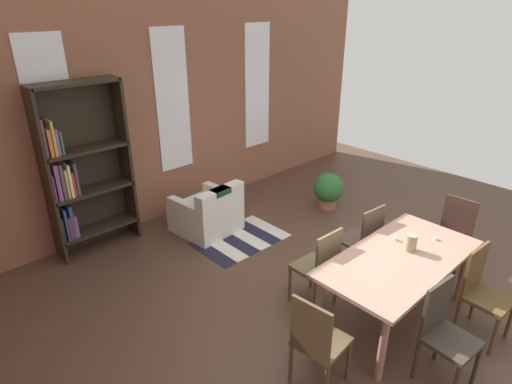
{
  "coord_description": "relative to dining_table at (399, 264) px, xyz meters",
  "views": [
    {
      "loc": [
        -3.34,
        -1.89,
        3.09
      ],
      "look_at": [
        -0.17,
        1.51,
        0.99
      ],
      "focal_mm": 29.79,
      "sensor_mm": 36.0,
      "label": 1
    }
  ],
  "objects": [
    {
      "name": "dining_chair_near_left",
      "position": [
        -0.4,
        -0.68,
        -0.16
      ],
      "size": [
        0.43,
        0.43,
        0.95
      ],
      "color": "#332B23",
      "rests_on": "ground"
    },
    {
      "name": "back_wall_brick",
      "position": [
        -0.17,
        3.8,
        0.91
      ],
      "size": [
        8.28,
        0.12,
        3.17
      ],
      "primitive_type": "cube",
      "color": "#915840",
      "rests_on": "ground"
    },
    {
      "name": "armchair_white",
      "position": [
        -0.28,
        2.84,
        -0.4
      ],
      "size": [
        0.87,
        0.87,
        0.75
      ],
      "color": "silver",
      "rests_on": "ground"
    },
    {
      "name": "dining_chair_head_left",
      "position": [
        -1.29,
        -0.01,
        -0.16
      ],
      "size": [
        0.44,
        0.44,
        0.95
      ],
      "color": "#4D3C26",
      "rests_on": "ground"
    },
    {
      "name": "tealight_candle_0",
      "position": [
        0.25,
        0.2,
        0.11
      ],
      "size": [
        0.04,
        0.04,
        0.05
      ],
      "primitive_type": "cylinder",
      "color": "silver",
      "rests_on": "dining_table"
    },
    {
      "name": "dining_chair_near_right",
      "position": [
        0.42,
        -0.68,
        -0.16
      ],
      "size": [
        0.42,
        0.42,
        0.95
      ],
      "color": "#503A1D",
      "rests_on": "ground"
    },
    {
      "name": "ground_plane",
      "position": [
        -0.17,
        0.25,
        -0.67
      ],
      "size": [
        9.47,
        9.47,
        0.0
      ],
      "primitive_type": "plane",
      "color": "#4E3428"
    },
    {
      "name": "bookshelf_tall",
      "position": [
        -1.73,
        3.54,
        0.44
      ],
      "size": [
        1.07,
        0.34,
        2.24
      ],
      "color": "#2D2319",
      "rests_on": "ground"
    },
    {
      "name": "dining_chair_head_right",
      "position": [
        1.29,
        0.0,
        -0.16
      ],
      "size": [
        0.42,
        0.42,
        0.95
      ],
      "color": "#3F271F",
      "rests_on": "ground"
    },
    {
      "name": "vase_on_table",
      "position": [
        0.18,
        0.0,
        0.18
      ],
      "size": [
        0.12,
        0.12,
        0.18
      ],
      "primitive_type": "cylinder",
      "color": "#998466",
      "rests_on": "dining_table"
    },
    {
      "name": "tealight_candle_1",
      "position": [
        0.57,
        -0.09,
        0.1
      ],
      "size": [
        0.04,
        0.04,
        0.03
      ],
      "primitive_type": "cylinder",
      "color": "silver",
      "rests_on": "dining_table"
    },
    {
      "name": "dining_table",
      "position": [
        0.0,
        0.0,
        0.0
      ],
      "size": [
        1.83,
        0.91,
        0.76
      ],
      "color": "#9E705F",
      "rests_on": "ground"
    },
    {
      "name": "window_pane_0",
      "position": [
        -1.87,
        3.73,
        1.07
      ],
      "size": [
        0.55,
        0.02,
        2.06
      ],
      "primitive_type": "cube",
      "color": "white"
    },
    {
      "name": "window_pane_1",
      "position": [
        -0.17,
        3.73,
        1.07
      ],
      "size": [
        0.55,
        0.02,
        2.06
      ],
      "primitive_type": "cube",
      "color": "white"
    },
    {
      "name": "striped_rug",
      "position": [
        -0.11,
        2.32,
        -0.67
      ],
      "size": [
        1.25,
        0.84,
        0.01
      ],
      "color": "#1E1E33",
      "rests_on": "ground"
    },
    {
      "name": "window_pane_2",
      "position": [
        1.53,
        3.73,
        1.07
      ],
      "size": [
        0.55,
        0.02,
        2.06
      ],
      "primitive_type": "cube",
      "color": "white"
    },
    {
      "name": "dining_chair_far_right",
      "position": [
        0.4,
        0.68,
        -0.16
      ],
      "size": [
        0.43,
        0.43,
        0.95
      ],
      "color": "#4D3A2E",
      "rests_on": "ground"
    },
    {
      "name": "dining_chair_far_left",
      "position": [
        -0.41,
        0.68,
        -0.16
      ],
      "size": [
        0.41,
        0.41,
        0.95
      ],
      "color": "brown",
      "rests_on": "ground"
    },
    {
      "name": "potted_plant_by_shelf",
      "position": [
        1.62,
        2.14,
        -0.36
      ],
      "size": [
        0.48,
        0.48,
        0.59
      ],
      "color": "#9E6042",
      "rests_on": "ground"
    }
  ]
}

